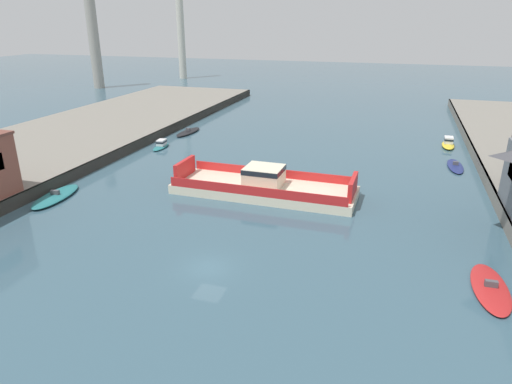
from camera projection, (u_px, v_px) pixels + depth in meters
name	position (u px, v px, depth m)	size (l,w,h in m)	color
ground_plane	(208.00, 268.00, 39.23)	(400.00, 400.00, 0.00)	#385666
quay_left	(15.00, 157.00, 67.80)	(28.00, 140.00, 1.57)	gray
chain_ferry	(264.00, 186.00, 55.30)	(22.33, 7.69, 3.50)	beige
moored_boat_near_left	(56.00, 196.00, 54.27)	(3.88, 8.64, 1.04)	#237075
moored_boat_near_right	(490.00, 288.00, 35.97)	(2.91, 7.91, 0.86)	red
moored_boat_mid_left	(448.00, 143.00, 76.15)	(2.13, 5.83, 1.57)	yellow
moored_boat_mid_right	(188.00, 132.00, 85.13)	(2.67, 8.04, 0.97)	black
moored_boat_far_left	(455.00, 166.00, 65.62)	(2.32, 7.33, 0.86)	navy
moored_boat_far_right	(161.00, 145.00, 75.53)	(2.24, 5.29, 1.29)	#237075
smokestack_distant_a	(181.00, 31.00, 156.67)	(2.74, 2.74, 30.05)	beige
smokestack_distant_b	(93.00, 29.00, 134.29)	(3.38, 3.38, 31.94)	#9E998E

